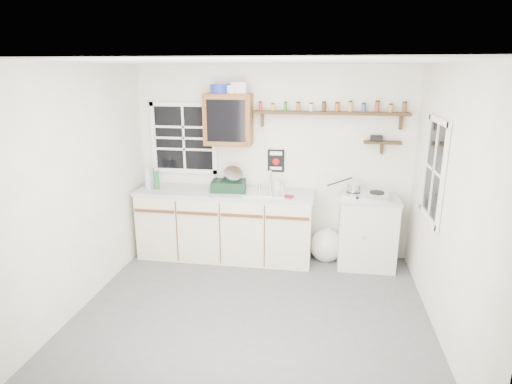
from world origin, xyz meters
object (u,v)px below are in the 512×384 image
(right_cabinet, at_px, (367,232))
(dish_rack, at_px, (230,183))
(hotplate, at_px, (365,195))
(spice_shelf, at_px, (332,112))
(main_cabinet, at_px, (225,224))
(upper_cabinet, at_px, (228,120))

(right_cabinet, bearing_deg, dish_rack, 179.97)
(dish_rack, distance_m, hotplate, 1.71)
(hotplate, bearing_deg, spice_shelf, 162.31)
(main_cabinet, xyz_separation_m, hotplate, (1.78, 0.01, 0.49))
(upper_cabinet, height_order, spice_shelf, upper_cabinet)
(right_cabinet, xyz_separation_m, dish_rack, (-1.77, 0.00, 0.57))
(spice_shelf, xyz_separation_m, dish_rack, (-1.26, -0.19, -0.91))
(upper_cabinet, height_order, hotplate, upper_cabinet)
(right_cabinet, xyz_separation_m, upper_cabinet, (-1.80, 0.12, 1.37))
(main_cabinet, relative_size, upper_cabinet, 3.55)
(spice_shelf, height_order, dish_rack, spice_shelf)
(main_cabinet, relative_size, right_cabinet, 2.54)
(spice_shelf, bearing_deg, hotplate, -24.83)
(main_cabinet, bearing_deg, upper_cabinet, 76.32)
(right_cabinet, distance_m, upper_cabinet, 2.26)
(right_cabinet, relative_size, upper_cabinet, 1.40)
(right_cabinet, relative_size, hotplate, 1.51)
(main_cabinet, height_order, right_cabinet, main_cabinet)
(dish_rack, bearing_deg, spice_shelf, 3.19)
(upper_cabinet, xyz_separation_m, dish_rack, (0.03, -0.12, -0.80))
(main_cabinet, xyz_separation_m, upper_cabinet, (0.03, 0.14, 1.36))
(spice_shelf, bearing_deg, main_cabinet, -170.90)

